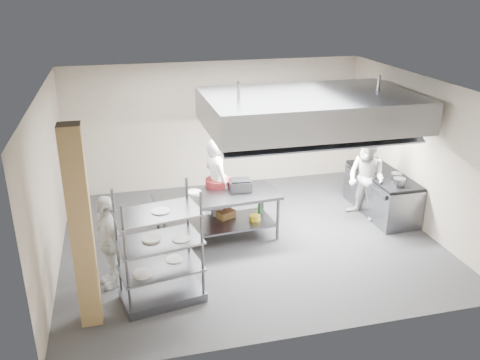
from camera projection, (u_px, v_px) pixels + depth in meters
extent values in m
plane|color=#38383B|center=(249.00, 239.00, 9.90)|extent=(7.00, 7.00, 0.00)
plane|color=silver|center=(250.00, 85.00, 8.80)|extent=(7.00, 7.00, 0.00)
plane|color=tan|center=(216.00, 125.00, 12.06)|extent=(7.00, 0.00, 7.00)
plane|color=tan|center=(49.00, 184.00, 8.56)|extent=(0.00, 6.00, 6.00)
plane|color=tan|center=(418.00, 152.00, 10.14)|extent=(0.00, 6.00, 6.00)
cube|color=tan|center=(81.00, 230.00, 6.98)|extent=(0.30, 0.30, 3.00)
cube|color=slate|center=(310.00, 110.00, 9.68)|extent=(4.00, 2.50, 0.60)
cube|color=white|center=(264.00, 129.00, 9.59)|extent=(1.60, 0.12, 0.04)
cube|color=white|center=(352.00, 123.00, 10.00)|extent=(1.60, 0.12, 0.04)
cube|color=slate|center=(290.00, 122.00, 12.32)|extent=(1.50, 0.28, 0.04)
cube|color=slate|center=(217.00, 197.00, 9.61)|extent=(2.41, 1.16, 0.06)
cube|color=slate|center=(218.00, 224.00, 9.83)|extent=(2.22, 1.05, 0.04)
cube|color=slate|center=(381.00, 194.00, 10.89)|extent=(0.80, 2.00, 0.84)
cube|color=black|center=(383.00, 175.00, 10.73)|extent=(0.78, 1.96, 0.06)
imported|color=silver|center=(217.00, 184.00, 10.06)|extent=(0.65, 0.80, 1.89)
imported|color=white|center=(366.00, 179.00, 10.48)|extent=(0.95, 1.05, 1.76)
imported|color=silver|center=(108.00, 241.00, 8.16)|extent=(0.66, 1.00, 1.58)
cube|color=slate|center=(240.00, 186.00, 9.78)|extent=(0.44, 0.36, 0.20)
cube|color=#98643C|center=(226.00, 214.00, 10.04)|extent=(0.40, 0.35, 0.15)
cylinder|color=gray|center=(396.00, 177.00, 10.33)|extent=(0.22, 0.22, 0.15)
cylinder|color=white|center=(161.00, 266.00, 7.80)|extent=(0.28, 0.28, 0.05)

